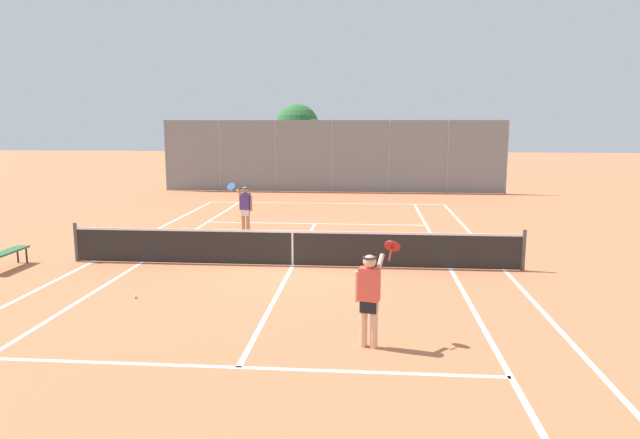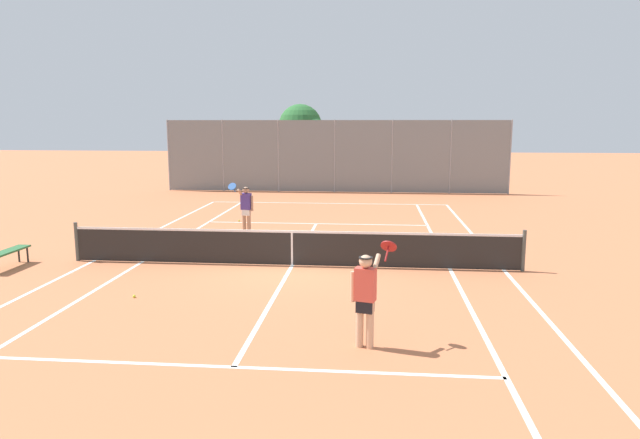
% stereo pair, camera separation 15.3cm
% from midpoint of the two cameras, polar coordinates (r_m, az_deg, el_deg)
% --- Properties ---
extents(ground_plane, '(120.00, 120.00, 0.00)m').
position_cam_midpoint_polar(ground_plane, '(15.19, -3.04, -4.64)').
color(ground_plane, '#C67047').
extents(court_line_markings, '(11.10, 23.90, 0.01)m').
position_cam_midpoint_polar(court_line_markings, '(15.18, -3.04, -4.63)').
color(court_line_markings, silver).
rests_on(court_line_markings, ground).
extents(tennis_net, '(12.00, 0.10, 1.07)m').
position_cam_midpoint_polar(tennis_net, '(15.07, -3.06, -2.76)').
color(tennis_net, '#474C47').
rests_on(tennis_net, ground).
extents(player_near_side, '(0.80, 0.71, 1.77)m').
position_cam_midpoint_polar(player_near_side, '(9.61, 4.52, -7.44)').
color(player_near_side, '#D8A884').
rests_on(player_near_side, ground).
extents(player_far_left, '(0.77, 0.71, 1.77)m').
position_cam_midpoint_polar(player_far_left, '(19.58, -7.73, 1.29)').
color(player_far_left, tan).
rests_on(player_far_left, ground).
extents(loose_tennis_ball_0, '(0.07, 0.07, 0.07)m').
position_cam_midpoint_polar(loose_tennis_ball_0, '(13.07, -18.29, -7.35)').
color(loose_tennis_ball_0, '#D1DB33').
rests_on(loose_tennis_ball_0, ground).
extents(loose_tennis_ball_2, '(0.07, 0.07, 0.07)m').
position_cam_midpoint_polar(loose_tennis_ball_2, '(18.46, -5.87, -2.00)').
color(loose_tennis_ball_2, '#D1DB33').
rests_on(loose_tennis_ball_2, ground).
extents(loose_tennis_ball_3, '(0.07, 0.07, 0.07)m').
position_cam_midpoint_polar(loose_tennis_ball_3, '(22.07, -8.44, -0.14)').
color(loose_tennis_ball_3, '#D1DB33').
rests_on(loose_tennis_ball_3, ground).
extents(courtside_bench, '(0.36, 1.50, 0.47)m').
position_cam_midpoint_polar(courtside_bench, '(16.89, -29.07, -2.98)').
color(courtside_bench, '#2D6638').
rests_on(courtside_bench, ground).
extents(back_fence, '(18.63, 0.08, 3.90)m').
position_cam_midpoint_polar(back_fence, '(31.06, 1.07, 6.35)').
color(back_fence, gray).
rests_on(back_fence, ground).
extents(tree_behind_left, '(2.89, 2.65, 4.86)m').
position_cam_midpoint_polar(tree_behind_left, '(34.87, -2.15, 9.13)').
color(tree_behind_left, brown).
rests_on(tree_behind_left, ground).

